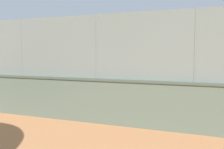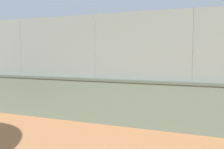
% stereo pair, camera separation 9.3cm
% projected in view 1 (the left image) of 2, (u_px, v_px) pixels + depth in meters
% --- Properties ---
extents(ground_plane, '(260.00, 260.00, 0.00)m').
position_uv_depth(ground_plane, '(165.00, 82.00, 21.52)').
color(ground_plane, '#B27247').
extents(perimeter_wall, '(32.07, 1.11, 1.51)m').
position_uv_depth(perimeter_wall, '(97.00, 100.00, 8.82)').
color(perimeter_wall, slate).
rests_on(perimeter_wall, ground_plane).
extents(fence_panel_on_wall, '(31.49, 0.79, 2.12)m').
position_uv_depth(fence_panel_on_wall, '(97.00, 46.00, 8.68)').
color(fence_panel_on_wall, gray).
rests_on(fence_panel_on_wall, perimeter_wall).
extents(player_foreground_swinging, '(1.14, 0.71, 1.57)m').
position_uv_depth(player_foreground_swinging, '(94.00, 70.00, 22.64)').
color(player_foreground_swinging, '#B2B2B2').
rests_on(player_foreground_swinging, ground_plane).
extents(player_near_wall_returning, '(0.65, 0.93, 1.56)m').
position_uv_depth(player_near_wall_returning, '(168.00, 74.00, 18.66)').
color(player_near_wall_returning, '#591919').
rests_on(player_near_wall_returning, ground_plane).
extents(player_baseline_waiting, '(0.69, 1.00, 1.67)m').
position_uv_depth(player_baseline_waiting, '(126.00, 68.00, 23.98)').
color(player_baseline_waiting, navy).
rests_on(player_baseline_waiting, ground_plane).
extents(sports_ball, '(0.07, 0.07, 0.07)m').
position_uv_depth(sports_ball, '(87.00, 83.00, 20.42)').
color(sports_ball, yellow).
rests_on(sports_ball, ground_plane).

